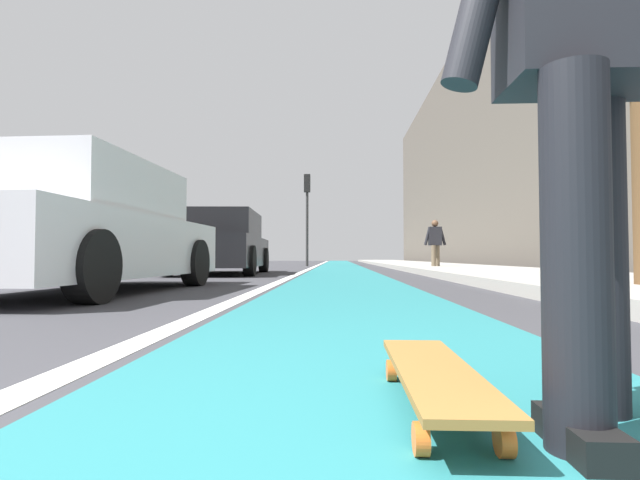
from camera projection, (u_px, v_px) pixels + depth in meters
ground_plane at (343, 276)px, 10.37m from camera, size 80.00×80.00×0.00m
bike_lane_paint at (340, 265)px, 24.36m from camera, size 56.00×1.84×0.00m
lane_stripe_white at (315, 267)px, 20.40m from camera, size 52.00×0.16×0.01m
sidewalk_curb at (429, 266)px, 18.24m from camera, size 52.00×3.20×0.14m
building_facade at (476, 149)px, 22.32m from camera, size 40.00×1.20×10.84m
skateboard at (434, 375)px, 1.29m from camera, size 0.84×0.21×0.11m
skater_person at (588, 39)px, 1.16m from camera, size 0.46×0.72×1.64m
parked_car_near at (84, 230)px, 5.57m from camera, size 4.38×2.06×1.49m
parked_car_mid at (221, 244)px, 11.58m from camera, size 4.59×2.13×1.49m
traffic_light at (307, 202)px, 21.63m from camera, size 0.33×0.28×4.13m
pedestrian_distant at (435, 242)px, 14.18m from camera, size 0.42×0.66×1.50m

